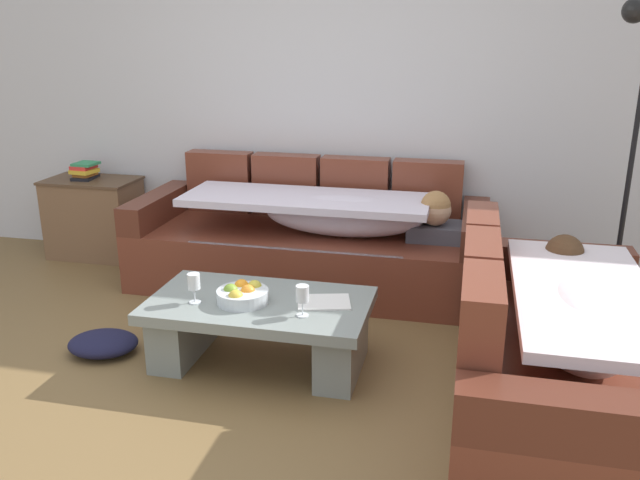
# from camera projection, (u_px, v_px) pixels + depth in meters

# --- Properties ---
(ground_plane) EXTENTS (14.00, 14.00, 0.00)m
(ground_plane) POSITION_uv_depth(u_px,v_px,m) (222.00, 399.00, 3.32)
(ground_plane) COLOR brown
(back_wall) EXTENTS (9.00, 0.10, 2.70)m
(back_wall) POSITION_uv_depth(u_px,v_px,m) (319.00, 90.00, 4.90)
(back_wall) COLOR silver
(back_wall) RESTS_ON ground_plane
(couch_along_wall) EXTENTS (2.49, 0.92, 0.88)m
(couch_along_wall) POSITION_uv_depth(u_px,v_px,m) (315.00, 242.00, 4.71)
(couch_along_wall) COLOR brown
(couch_along_wall) RESTS_ON ground_plane
(couch_near_window) EXTENTS (0.92, 1.83, 0.88)m
(couch_near_window) POSITION_uv_depth(u_px,v_px,m) (554.00, 357.00, 3.04)
(couch_near_window) COLOR brown
(couch_near_window) RESTS_ON ground_plane
(coffee_table) EXTENTS (1.20, 0.68, 0.38)m
(coffee_table) POSITION_uv_depth(u_px,v_px,m) (260.00, 324.00, 3.60)
(coffee_table) COLOR gray
(coffee_table) RESTS_ON ground_plane
(fruit_bowl) EXTENTS (0.28, 0.28, 0.10)m
(fruit_bowl) POSITION_uv_depth(u_px,v_px,m) (242.00, 294.00, 3.53)
(fruit_bowl) COLOR silver
(fruit_bowl) RESTS_ON coffee_table
(wine_glass_near_left) EXTENTS (0.07, 0.07, 0.17)m
(wine_glass_near_left) POSITION_uv_depth(u_px,v_px,m) (194.00, 283.00, 3.49)
(wine_glass_near_left) COLOR silver
(wine_glass_near_left) RESTS_ON coffee_table
(wine_glass_near_right) EXTENTS (0.07, 0.07, 0.17)m
(wine_glass_near_right) POSITION_uv_depth(u_px,v_px,m) (302.00, 295.00, 3.33)
(wine_glass_near_right) COLOR silver
(wine_glass_near_right) RESTS_ON coffee_table
(open_magazine) EXTENTS (0.32, 0.27, 0.01)m
(open_magazine) POSITION_uv_depth(u_px,v_px,m) (324.00, 302.00, 3.52)
(open_magazine) COLOR white
(open_magazine) RESTS_ON coffee_table
(side_cabinet) EXTENTS (0.72, 0.44, 0.64)m
(side_cabinet) POSITION_uv_depth(u_px,v_px,m) (95.00, 218.00, 5.32)
(side_cabinet) COLOR brown
(side_cabinet) RESTS_ON ground_plane
(book_stack_on_cabinet) EXTENTS (0.20, 0.23, 0.13)m
(book_stack_on_cabinet) POSITION_uv_depth(u_px,v_px,m) (85.00, 171.00, 5.22)
(book_stack_on_cabinet) COLOR black
(book_stack_on_cabinet) RESTS_ON side_cabinet
(floor_lamp) EXTENTS (0.33, 0.31, 1.95)m
(floor_lamp) POSITION_uv_depth(u_px,v_px,m) (626.00, 146.00, 3.92)
(floor_lamp) COLOR black
(floor_lamp) RESTS_ON ground_plane
(crumpled_garment) EXTENTS (0.45, 0.38, 0.12)m
(crumpled_garment) POSITION_uv_depth(u_px,v_px,m) (103.00, 343.00, 3.77)
(crumpled_garment) COLOR #191933
(crumpled_garment) RESTS_ON ground_plane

